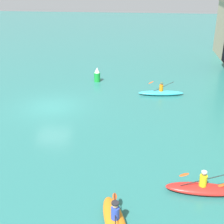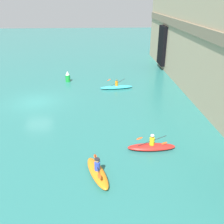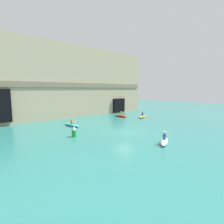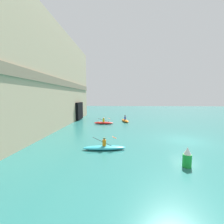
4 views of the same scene
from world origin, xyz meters
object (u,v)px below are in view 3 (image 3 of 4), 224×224
at_px(kayak_white, 164,141).
at_px(marker_buoy, 74,132).
at_px(kayak_orange, 142,116).
at_px(kayak_cyan, 72,125).
at_px(kayak_red, 121,116).

bearing_deg(kayak_white, marker_buoy, 96.38).
bearing_deg(kayak_orange, kayak_cyan, 153.46).
bearing_deg(kayak_orange, kayak_red, 106.35).
bearing_deg(marker_buoy, kayak_white, -56.53).
distance_m(kayak_white, kayak_orange, 16.66).
bearing_deg(kayak_white, kayak_orange, 18.98).
height_order(kayak_cyan, kayak_white, kayak_white).
xyz_separation_m(kayak_cyan, marker_buoy, (-2.77, -5.56, 0.40)).
height_order(kayak_cyan, kayak_orange, kayak_orange).
bearing_deg(kayak_white, kayak_red, 32.61).
bearing_deg(marker_buoy, kayak_red, 25.34).
xyz_separation_m(kayak_cyan, kayak_white, (2.90, -14.14, 0.06)).
bearing_deg(kayak_orange, marker_buoy, 173.09).
distance_m(kayak_white, kayak_red, 18.05).
height_order(kayak_orange, marker_buoy, marker_buoy).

